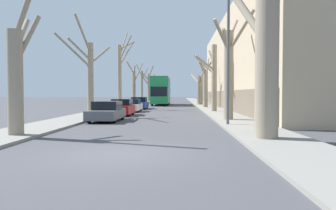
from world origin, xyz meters
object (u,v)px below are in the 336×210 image
Objects in this scene: street_tree_right_0 at (266,48)px; street_tree_right_4 at (200,87)px; parked_car_2 at (132,106)px; street_tree_right_2 at (213,77)px; street_tree_right_3 at (205,86)px; parked_car_1 at (122,108)px; street_tree_left_3 at (134,85)px; street_tree_left_4 at (142,85)px; street_tree_left_0 at (17,72)px; street_tree_left_1 at (89,73)px; street_tree_right_1 at (229,69)px; double_decker_bus at (161,90)px; parked_car_3 at (139,103)px; lamp_post at (227,39)px; street_tree_left_5 at (149,86)px; parked_car_0 at (107,112)px; street_tree_left_2 at (121,72)px.

street_tree_right_0 is 38.38m from street_tree_right_4.
parked_car_2 is (-8.04, -18.48, -2.23)m from street_tree_right_4.
street_tree_right_2 is 1.02× the size of street_tree_right_3.
street_tree_right_2 is at bearing 30.54° from parked_car_1.
street_tree_right_4 is 25.40m from parked_car_1.
street_tree_right_0 reaches higher than street_tree_left_3.
street_tree_left_4 is 33.16m from parked_car_1.
street_tree_left_0 reaches higher than parked_car_1.
street_tree_left_4 is 13.61m from street_tree_right_4.
street_tree_right_3 is at bearing 70.30° from street_tree_left_0.
street_tree_right_1 is at bearing -17.74° from street_tree_left_1.
street_tree_right_0 reaches higher than street_tree_left_1.
double_decker_bus is at bearing 101.72° from street_tree_right_1.
double_decker_bus is 19.32m from parked_car_2.
street_tree_left_1 is 14.11m from parked_car_3.
street_tree_left_3 is at bearing 95.29° from parked_car_1.
lamp_post is at bearing -76.99° from street_tree_left_4.
street_tree_right_3 is at bearing -89.78° from street_tree_right_4.
street_tree_left_1 reaches higher than street_tree_right_4.
street_tree_right_2 is 9.82m from parked_car_1.
street_tree_left_0 is at bearing -94.46° from parked_car_3.
street_tree_right_2 is 19.22m from street_tree_right_4.
street_tree_right_1 is 19.75m from street_tree_right_3.
street_tree_left_5 is at bearing 101.40° from street_tree_right_1.
parked_car_0 is at bearing -178.29° from street_tree_right_1.
parked_car_2 is at bearing 90.00° from parked_car_1.
street_tree_left_3 is 26.87m from parked_car_0.
street_tree_left_1 is at bearing -98.66° from double_decker_bus.
lamp_post reaches higher than street_tree_left_3.
street_tree_right_2 is 1.52× the size of parked_car_2.
street_tree_right_4 is 30.77m from parked_car_0.
street_tree_right_3 is 0.73× the size of lamp_post.
parked_car_0 is at bearing -93.55° from double_decker_bus.
parked_car_2 is at bearing 90.00° from parked_car_0.
street_tree_left_4 reaches higher than street_tree_right_2.
street_tree_left_1 is at bearing -90.03° from street_tree_left_4.
parked_car_1 reaches higher than parked_car_2.
street_tree_left_2 is at bearing 153.23° from street_tree_right_2.
street_tree_left_0 is 19.44m from parked_car_2.
street_tree_left_1 is 1.04× the size of street_tree_left_4.
street_tree_right_0 is 1.21× the size of street_tree_right_2.
parked_car_1 is at bearing 81.81° from street_tree_left_0.
street_tree_right_1 is at bearing 79.20° from lamp_post.
street_tree_left_4 is at bearing -90.56° from street_tree_left_5.
street_tree_left_1 is 5.00m from parked_car_0.
street_tree_right_4 reaches higher than parked_car_2.
street_tree_left_3 is (0.02, 34.77, 0.28)m from street_tree_left_0.
street_tree_left_1 is 1.16× the size of street_tree_right_3.
street_tree_right_2 reaches higher than double_decker_bus.
street_tree_left_2 is 1.27× the size of street_tree_left_4.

